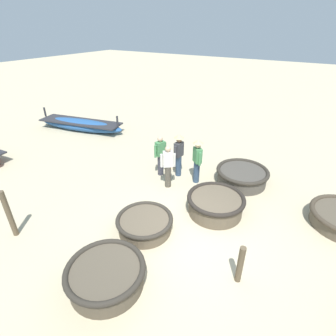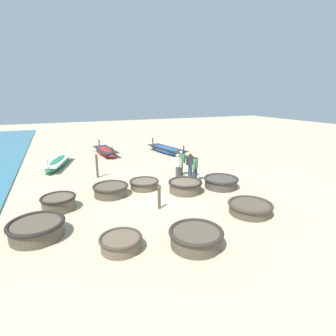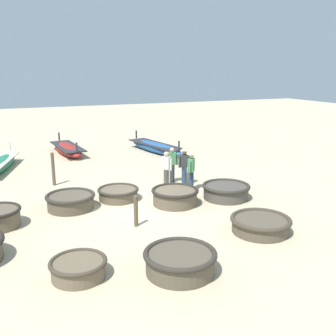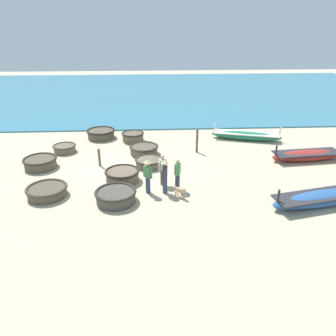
# 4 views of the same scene
# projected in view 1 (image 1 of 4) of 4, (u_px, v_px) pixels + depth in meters

# --- Properties ---
(ground_plane) EXTENTS (80.00, 80.00, 0.00)m
(ground_plane) POSITION_uv_depth(u_px,v_px,m) (191.00, 233.00, 7.31)
(ground_plane) COLOR #C6B793
(coracle_far_left) EXTENTS (1.76, 1.76, 0.60)m
(coracle_far_left) POSITION_uv_depth(u_px,v_px,m) (216.00, 204.00, 7.95)
(coracle_far_left) COLOR brown
(coracle_far_left) RESTS_ON ground
(coracle_beside_post) EXTENTS (1.59, 1.59, 0.46)m
(coracle_beside_post) POSITION_uv_depth(u_px,v_px,m) (145.00, 223.00, 7.29)
(coracle_beside_post) COLOR brown
(coracle_beside_post) RESTS_ON ground
(coracle_far_right) EXTENTS (1.77, 1.77, 0.55)m
(coracle_far_right) POSITION_uv_depth(u_px,v_px,m) (106.00, 275.00, 5.74)
(coracle_far_right) COLOR brown
(coracle_far_right) RESTS_ON ground
(coracle_front_right) EXTENTS (1.87, 1.87, 0.56)m
(coracle_front_right) POSITION_uv_depth(u_px,v_px,m) (242.00, 175.00, 9.45)
(coracle_front_right) COLOR #4C473F
(coracle_front_right) RESTS_ON ground
(long_boat_blue_hull) EXTENTS (2.13, 5.09, 1.02)m
(long_boat_blue_hull) POSITION_uv_depth(u_px,v_px,m) (81.00, 125.00, 14.16)
(long_boat_blue_hull) COLOR #285693
(long_boat_blue_hull) RESTS_ON ground
(fisherman_by_coracle) EXTENTS (0.50, 0.33, 1.57)m
(fisherman_by_coracle) POSITION_uv_depth(u_px,v_px,m) (160.00, 155.00, 9.73)
(fisherman_by_coracle) COLOR #383842
(fisherman_by_coracle) RESTS_ON ground
(fisherman_standing_right) EXTENTS (0.38, 0.44, 1.57)m
(fisherman_standing_right) POSITION_uv_depth(u_px,v_px,m) (168.00, 166.00, 9.00)
(fisherman_standing_right) COLOR #4C473D
(fisherman_standing_right) RESTS_ON ground
(fisherman_with_hat) EXTENTS (0.39, 0.42, 1.67)m
(fisherman_with_hat) POSITION_uv_depth(u_px,v_px,m) (197.00, 158.00, 9.20)
(fisherman_with_hat) COLOR #2D425B
(fisherman_with_hat) RESTS_ON ground
(fisherman_standing_left) EXTENTS (0.53, 0.36, 1.67)m
(fisherman_standing_left) POSITION_uv_depth(u_px,v_px,m) (179.00, 153.00, 9.62)
(fisherman_standing_left) COLOR #2D425B
(fisherman_standing_left) RESTS_ON ground
(dog) EXTENTS (0.55, 0.50, 0.55)m
(dog) POSITION_uv_depth(u_px,v_px,m) (170.00, 157.00, 10.59)
(dog) COLOR tan
(dog) RESTS_ON ground
(mooring_post_shoreline) EXTENTS (0.14, 0.14, 1.43)m
(mooring_post_shoreline) POSITION_uv_depth(u_px,v_px,m) (9.00, 214.00, 6.92)
(mooring_post_shoreline) COLOR brown
(mooring_post_shoreline) RESTS_ON ground
(mooring_post_inland) EXTENTS (0.14, 0.14, 1.01)m
(mooring_post_inland) POSITION_uv_depth(u_px,v_px,m) (240.00, 265.00, 5.74)
(mooring_post_inland) COLOR brown
(mooring_post_inland) RESTS_ON ground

